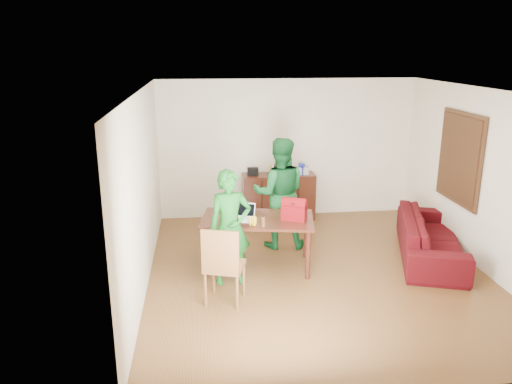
{
  "coord_description": "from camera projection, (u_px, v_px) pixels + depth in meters",
  "views": [
    {
      "loc": [
        -1.69,
        -6.73,
        3.28
      ],
      "look_at": [
        -0.86,
        0.53,
        1.14
      ],
      "focal_mm": 35.0,
      "sensor_mm": 36.0,
      "label": 1
    }
  ],
  "objects": [
    {
      "name": "table",
      "position": [
        257.0,
        224.0,
        7.56
      ],
      "size": [
        1.81,
        1.22,
        0.79
      ],
      "rotation": [
        0.0,
        0.0,
        -0.17
      ],
      "color": "black",
      "rests_on": "ground"
    },
    {
      "name": "bottle",
      "position": [
        263.0,
        221.0,
        7.15
      ],
      "size": [
        0.07,
        0.07,
        0.17
      ],
      "primitive_type": "cylinder",
      "rotation": [
        0.0,
        0.0,
        -0.33
      ],
      "color": "#5D3515",
      "rests_on": "table"
    },
    {
      "name": "laptop",
      "position": [
        243.0,
        217.0,
        7.44
      ],
      "size": [
        0.37,
        0.31,
        0.22
      ],
      "rotation": [
        0.0,
        0.0,
        -0.3
      ],
      "color": "white",
      "rests_on": "table"
    },
    {
      "name": "sofa",
      "position": [
        431.0,
        237.0,
        8.01
      ],
      "size": [
        1.59,
        2.48,
        0.67
      ],
      "primitive_type": "imported",
      "rotation": [
        0.0,
        0.0,
        1.25
      ],
      "color": "#340607",
      "rests_on": "ground"
    },
    {
      "name": "room",
      "position": [
        319.0,
        187.0,
        7.28
      ],
      "size": [
        5.2,
        5.7,
        2.9
      ],
      "color": "#422910",
      "rests_on": "ground"
    },
    {
      "name": "chair",
      "position": [
        225.0,
        280.0,
        6.59
      ],
      "size": [
        0.61,
        0.59,
        1.08
      ],
      "rotation": [
        0.0,
        0.0,
        -0.3
      ],
      "color": "brown",
      "rests_on": "ground"
    },
    {
      "name": "person_far",
      "position": [
        280.0,
        193.0,
        8.28
      ],
      "size": [
        0.98,
        0.81,
        1.87
      ],
      "primitive_type": "imported",
      "rotation": [
        0.0,
        0.0,
        3.03
      ],
      "color": "#125123",
      "rests_on": "ground"
    },
    {
      "name": "person_near",
      "position": [
        230.0,
        228.0,
        7.01
      ],
      "size": [
        0.66,
        0.48,
        1.66
      ],
      "primitive_type": "imported",
      "rotation": [
        0.0,
        0.0,
        0.15
      ],
      "color": "#16631D",
      "rests_on": "ground"
    },
    {
      "name": "red_bag",
      "position": [
        294.0,
        211.0,
        7.43
      ],
      "size": [
        0.41,
        0.34,
        0.27
      ],
      "primitive_type": "cube",
      "rotation": [
        0.0,
        0.0,
        -0.43
      ],
      "color": "maroon",
      "rests_on": "table"
    },
    {
      "name": "bananas",
      "position": [
        253.0,
        224.0,
        7.2
      ],
      "size": [
        0.16,
        0.1,
        0.06
      ],
      "primitive_type": null,
      "rotation": [
        0.0,
        0.0,
        0.07
      ],
      "color": "gold",
      "rests_on": "table"
    }
  ]
}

